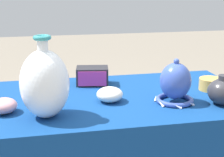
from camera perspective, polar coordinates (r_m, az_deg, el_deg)
name	(u,v)px	position (r m, az deg, el deg)	size (l,w,h in m)	color
display_table	(115,112)	(1.66, 0.48, -5.51)	(1.33, 0.74, 0.76)	olive
vase_tall_bulbous	(45,83)	(1.38, -11.13, -0.82)	(0.20, 0.20, 0.33)	white
vase_dome_bell	(175,84)	(1.57, 10.47, -0.94)	(0.18, 0.19, 0.21)	#3851A8
mosaic_tile_box	(92,76)	(1.82, -3.29, 0.43)	(0.18, 0.14, 0.09)	#232328
pot_squat_ochre	(211,84)	(1.80, 16.15, -0.94)	(0.12, 0.12, 0.06)	gold
bowl_shallow_rose	(3,106)	(1.50, -17.63, -4.34)	(0.12, 0.12, 0.06)	#D19399
jar_round_charcoal	(223,91)	(1.60, 18.00, -2.04)	(0.14, 0.14, 0.13)	#2D2D33
bowl_shallow_ivory	(110,94)	(1.57, -0.38, -2.66)	(0.12, 0.12, 0.07)	white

